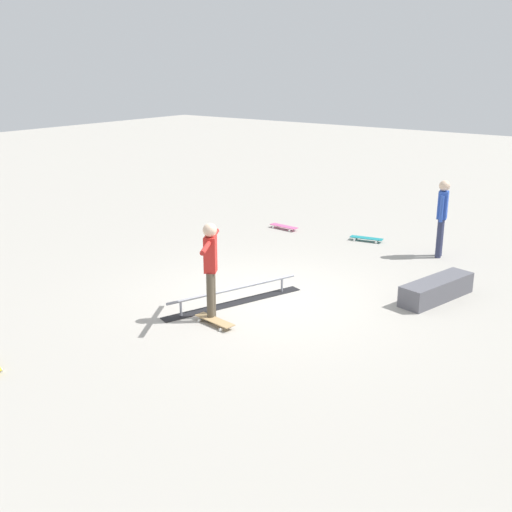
% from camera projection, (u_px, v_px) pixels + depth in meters
% --- Properties ---
extents(ground_plane, '(60.00, 60.00, 0.00)m').
position_uv_depth(ground_plane, '(265.00, 298.00, 11.68)').
color(ground_plane, '#ADA89E').
extents(grind_rail, '(2.77, 1.18, 0.31)m').
position_uv_depth(grind_rail, '(234.00, 297.00, 11.37)').
color(grind_rail, black).
rests_on(grind_rail, ground_plane).
extents(skate_ledge, '(1.78, 0.84, 0.39)m').
position_uv_depth(skate_ledge, '(437.00, 289.00, 11.56)').
color(skate_ledge, '#595960').
rests_on(skate_ledge, ground_plane).
extents(skater_main, '(1.22, 0.76, 1.70)m').
position_uv_depth(skater_main, '(211.00, 265.00, 10.42)').
color(skater_main, brown).
rests_on(skater_main, ground_plane).
extents(skateboard_main, '(0.34, 0.82, 0.09)m').
position_uv_depth(skateboard_main, '(215.00, 320.00, 10.48)').
color(skateboard_main, tan).
rests_on(skateboard_main, ground_plane).
extents(bystander_blue_shirt, '(0.40, 0.25, 1.74)m').
position_uv_depth(bystander_blue_shirt, '(442.00, 214.00, 13.87)').
color(bystander_blue_shirt, '#2D3351').
rests_on(bystander_blue_shirt, ground_plane).
extents(loose_skateboard_pink, '(0.30, 0.81, 0.09)m').
position_uv_depth(loose_skateboard_pink, '(284.00, 226.00, 16.44)').
color(loose_skateboard_pink, '#E05993').
rests_on(loose_skateboard_pink, ground_plane).
extents(loose_skateboard_teal, '(0.37, 0.82, 0.09)m').
position_uv_depth(loose_skateboard_teal, '(366.00, 238.00, 15.34)').
color(loose_skateboard_teal, teal).
rests_on(loose_skateboard_teal, ground_plane).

